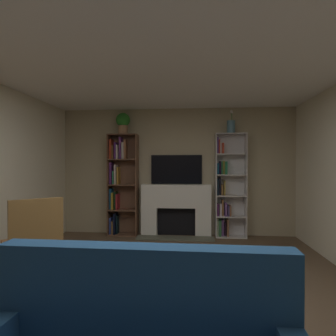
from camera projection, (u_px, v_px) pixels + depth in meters
ground_plane at (156, 315)px, 2.81m from camera, size 7.82×7.82×0.00m
wall_back_accent at (177, 171)px, 6.07m from camera, size 4.80×0.06×2.55m
ceiling at (156, 41)px, 2.77m from camera, size 4.80×6.64×0.06m
fireplace at (176, 208)px, 5.92m from camera, size 1.48×0.55×1.02m
tv at (176, 169)px, 6.01m from camera, size 1.02×0.06×0.58m
bookshelf_left at (120, 182)px, 6.03m from camera, size 0.59×0.30×2.03m
bookshelf_right at (227, 188)px, 5.85m from camera, size 0.59×0.28×2.03m
potted_plant at (123, 122)px, 5.97m from camera, size 0.28×0.28×0.43m
vase_with_flowers at (231, 126)px, 5.78m from camera, size 0.16×0.16×0.45m
armchair at (33, 241)px, 3.51m from camera, size 0.83×0.83×1.03m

